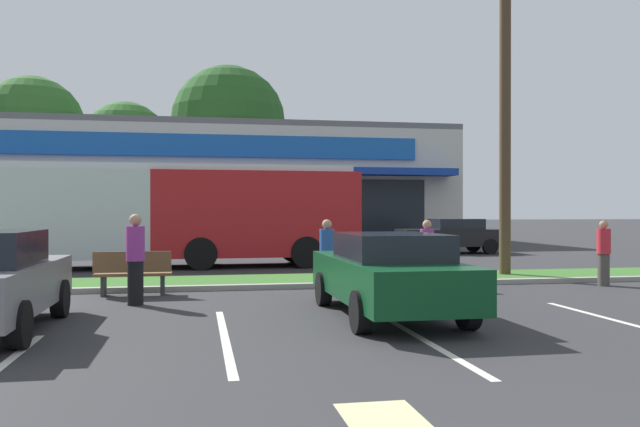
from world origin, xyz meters
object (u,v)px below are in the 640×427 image
Objects in this scene: car_2 at (0,238)px; pedestrian_mid at (427,254)px; car_1 at (452,235)px; pedestrian_by_pole at (604,253)px; bus_stop_bench at (133,272)px; pedestrian_far at (327,256)px; utility_pole at (500,61)px; city_bus at (171,212)px; pedestrian_near_bench at (135,259)px; car_4 at (388,273)px.

pedestrian_mid is (12.66, -12.04, 0.02)m from car_2.
pedestrian_by_pole is (-0.96, -11.87, 0.04)m from car_1.
pedestrian_far is (4.17, -0.15, 0.31)m from bus_stop_bench.
utility_pole is 11.32m from car_1.
city_bus is at bearing 22.45° from car_1.
pedestrian_near_bench reaches higher than pedestrian_mid.
utility_pole is 5.65m from pedestrian_by_pole.
pedestrian_near_bench is at bearing -55.77° from pedestrian_by_pole.
pedestrian_mid is 0.99× the size of pedestrian_far.
bus_stop_bench is 4.19m from pedestrian_far.
car_4 is at bearing 20.87° from pedestrian_far.
car_2 is at bearing 33.68° from car_4.
utility_pole is at bearing -24.91° from pedestrian_near_bench.
pedestrian_by_pole is at bearing 144.42° from city_bus.
car_1 is 11.91m from pedestrian_by_pole.
utility_pole is 6.85× the size of pedestrian_by_pole.
city_bus reaches higher than pedestrian_by_pole.
city_bus is at bearing -138.09° from pedestrian_far.
pedestrian_mid is at bearing 112.76° from pedestrian_far.
pedestrian_near_bench is at bearing -160.15° from utility_pole.
car_4 is at bearing 64.31° from car_1.
bus_stop_bench is 0.99× the size of pedestrian_far.
car_2 is 2.74× the size of pedestrian_mid.
pedestrian_near_bench reaches higher than car_2.
utility_pole is at bearing -113.43° from pedestrian_by_pole.
city_bus is 7.41× the size of pedestrian_far.
car_1 is at bearing -156.83° from pedestrian_by_pole.
pedestrian_near_bench is at bearing 86.59° from city_bus.
city_bus reaches higher than car_2.
car_4 is (-7.35, -15.29, -0.02)m from car_1.
car_1 is at bearing 178.14° from car_2.
city_bus reaches higher than car_1.
pedestrian_far is (-5.11, -2.01, -4.98)m from utility_pole.
city_bus is (-8.76, 5.09, -4.02)m from utility_pole.
pedestrian_by_pole is at bearing 85.39° from car_1.
pedestrian_mid is (6.45, 1.62, -0.08)m from pedestrian_near_bench.
car_1 is at bearing 3.38° from pedestrian_near_bench.
pedestrian_near_bench is 6.65m from pedestrian_mid.
city_bus reaches higher than pedestrian_far.
pedestrian_mid is at bearing 65.31° from car_1.
pedestrian_near_bench is (-0.34, -8.38, -0.89)m from city_bus.
pedestrian_by_pole is (10.42, -7.16, -0.97)m from city_bus.
car_4 is (10.58, -15.87, -0.03)m from car_2.
bus_stop_bench is 1.48m from pedestrian_near_bench.
pedestrian_mid is at bearing -28.58° from car_4.
car_2 is (-6.03, 12.25, 0.27)m from bus_stop_bench.
car_1 is at bearing -158.62° from city_bus.
pedestrian_far reaches higher than car_2.
utility_pole reaches higher than city_bus.
city_bus is 8.48m from car_2.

